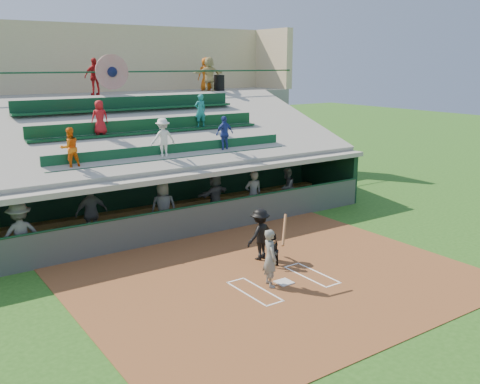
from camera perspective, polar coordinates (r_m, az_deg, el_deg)
ground at (r=15.17m, az=4.71°, el=-9.69°), size 100.00×100.00×0.00m
dirt_slab at (r=15.52m, az=3.53°, el=-9.06°), size 11.00×9.00×0.02m
home_plate at (r=15.15m, az=4.71°, el=-9.56°), size 0.43×0.43×0.03m
batters_box_chalk at (r=15.16m, az=4.71°, el=-9.61°), size 2.65×1.85×0.01m
dugout_floor at (r=20.50m, az=-7.30°, el=-3.42°), size 16.00×3.50×0.04m
concourse_slab at (r=26.07m, az=-14.33°, el=5.07°), size 20.00×3.00×4.60m
grandstand at (r=23.32m, az=-11.75°, el=4.15°), size 20.40×10.40×7.80m
batter_at_plate at (r=14.65m, az=3.26°, el=-6.97°), size 0.90×0.76×1.95m
catcher at (r=16.07m, az=3.43°, el=-6.22°), size 0.62×0.57×1.04m
home_umpire at (r=16.58m, az=2.14°, el=-4.52°), size 1.15×0.82×1.61m
dugout_bench at (r=21.47m, az=-8.46°, el=-1.98°), size 15.22×0.97×0.46m
dugout_player_a at (r=17.20m, az=-22.40°, el=-4.20°), size 1.28×0.75×1.98m
dugout_player_b at (r=18.91m, az=-15.56°, el=-2.16°), size 1.15×0.52×1.93m
dugout_player_c at (r=19.29m, az=-8.15°, el=-1.62°), size 1.05×0.87×1.85m
dugout_player_d at (r=21.14m, az=-2.66°, el=-0.32°), size 1.68×0.93×1.72m
dugout_player_e at (r=20.86m, az=1.43°, el=-0.28°), size 0.77×0.60×1.88m
dugout_player_f at (r=22.48m, az=5.01°, el=0.44°), size 1.00×0.91×1.68m
trash_bin at (r=27.54m, az=-2.23°, el=11.55°), size 0.53×0.53×0.79m
concourse_staff_a at (r=24.38m, az=-15.19°, el=11.78°), size 0.94×0.40×1.60m
concourse_staff_b at (r=27.89m, az=-3.66°, el=12.45°), size 0.90×0.68×1.66m
concourse_staff_c at (r=26.98m, az=-3.33°, el=12.43°), size 1.60×0.71×1.67m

